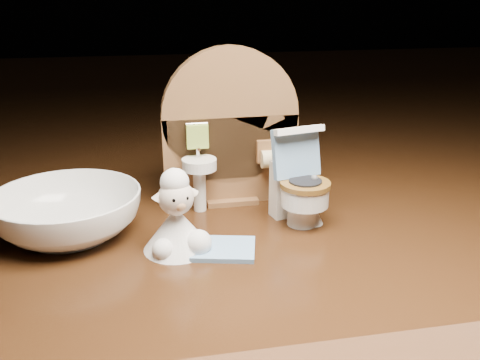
# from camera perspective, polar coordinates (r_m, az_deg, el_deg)

# --- Properties ---
(backdrop_panel) EXTENTS (0.13, 0.05, 0.15)m
(backdrop_panel) POSITION_cam_1_polar(r_m,az_deg,el_deg) (0.51, -1.11, 4.66)
(backdrop_panel) COLOR brown
(backdrop_panel) RESTS_ON ground
(toy_toilet) EXTENTS (0.05, 0.06, 0.09)m
(toy_toilet) POSITION_cam_1_polar(r_m,az_deg,el_deg) (0.48, 6.26, -0.80)
(toy_toilet) COLOR white
(toy_toilet) RESTS_ON ground
(bath_mat) EXTENTS (0.06, 0.05, 0.00)m
(bath_mat) POSITION_cam_1_polar(r_m,az_deg,el_deg) (0.43, -1.76, -7.35)
(bath_mat) COLOR #6F99C4
(bath_mat) RESTS_ON ground
(toilet_brush) EXTENTS (0.02, 0.02, 0.05)m
(toilet_brush) POSITION_cam_1_polar(r_m,az_deg,el_deg) (0.48, 7.77, -3.26)
(toilet_brush) COLOR white
(toilet_brush) RESTS_ON ground
(plush_lamb) EXTENTS (0.05, 0.05, 0.07)m
(plush_lamb) POSITION_cam_1_polar(r_m,az_deg,el_deg) (0.43, -6.70, -4.48)
(plush_lamb) COLOR white
(plush_lamb) RESTS_ON ground
(ceramic_bowl) EXTENTS (0.16, 0.16, 0.04)m
(ceramic_bowl) POSITION_cam_1_polar(r_m,az_deg,el_deg) (0.48, -17.89, -3.48)
(ceramic_bowl) COLOR white
(ceramic_bowl) RESTS_ON ground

